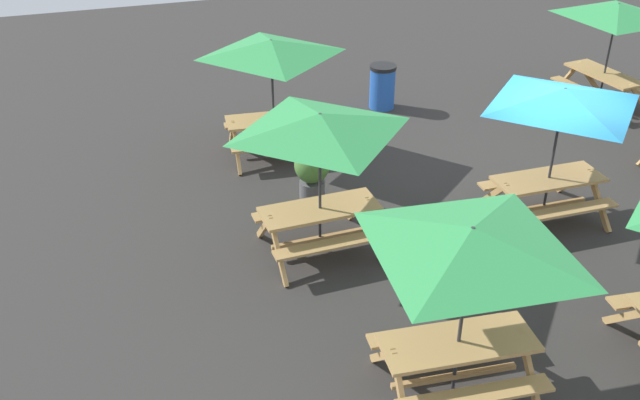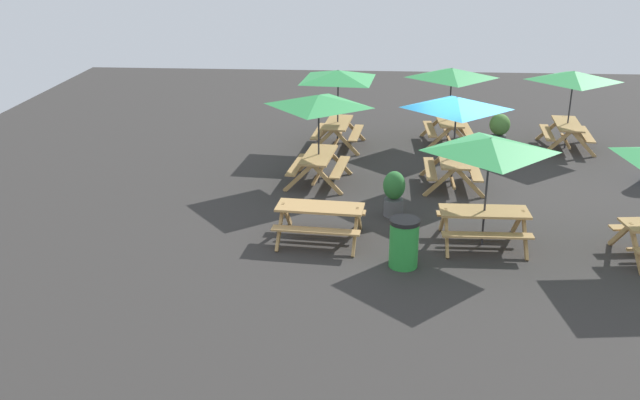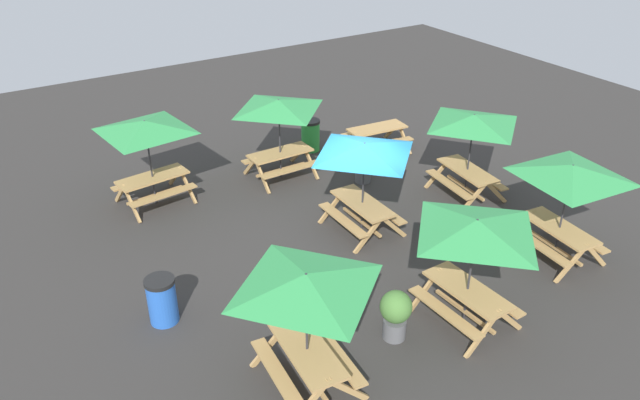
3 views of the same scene
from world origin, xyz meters
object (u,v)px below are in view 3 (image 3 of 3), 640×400
at_px(picnic_table_3, 146,132).
at_px(trash_bin_blue, 162,300).
at_px(potted_plant_1, 396,312).
at_px(picnic_table_5, 364,155).
at_px(potted_plant_0, 363,163).
at_px(picnic_table_2, 476,234).
at_px(picnic_table_7, 279,111).
at_px(trash_bin_green, 310,135).
at_px(picnic_table_0, 473,126).
at_px(picnic_table_1, 377,134).
at_px(picnic_table_6, 570,178).
at_px(picnic_table_4, 306,290).

height_order(picnic_table_3, trash_bin_blue, picnic_table_3).
bearing_deg(potted_plant_1, picnic_table_5, -26.43).
bearing_deg(potted_plant_0, potted_plant_1, 149.65).
xyz_separation_m(trash_bin_blue, potted_plant_1, (-2.78, -3.51, 0.09)).
height_order(picnic_table_3, picnic_table_5, same).
distance_m(trash_bin_blue, potted_plant_0, 7.31).
xyz_separation_m(picnic_table_2, potted_plant_1, (0.35, 1.46, -1.40)).
bearing_deg(trash_bin_blue, picnic_table_2, -122.15).
distance_m(picnic_table_7, trash_bin_green, 2.50).
bearing_deg(picnic_table_5, picnic_table_2, 176.90).
bearing_deg(picnic_table_0, picnic_table_2, 142.80).
bearing_deg(trash_bin_blue, picnic_table_1, -62.93).
bearing_deg(picnic_table_7, picnic_table_1, 179.31).
distance_m(picnic_table_6, potted_plant_0, 5.74).
relative_size(picnic_table_0, picnic_table_5, 1.00).
relative_size(picnic_table_3, picnic_table_4, 1.20).
height_order(picnic_table_4, trash_bin_green, picnic_table_4).
bearing_deg(picnic_table_2, picnic_table_4, 84.73).
relative_size(picnic_table_4, potted_plant_0, 2.21).
bearing_deg(picnic_table_6, picnic_table_0, -0.32).
xyz_separation_m(picnic_table_0, picnic_table_3, (4.02, 7.17, 0.00)).
height_order(picnic_table_5, picnic_table_6, same).
bearing_deg(picnic_table_5, picnic_table_0, -89.53).
distance_m(trash_bin_blue, trash_bin_green, 8.54).
relative_size(picnic_table_2, potted_plant_0, 2.21).
height_order(picnic_table_1, picnic_table_6, picnic_table_6).
distance_m(picnic_table_0, potted_plant_1, 6.32).
height_order(picnic_table_1, potted_plant_0, potted_plant_0).
xyz_separation_m(picnic_table_4, trash_bin_blue, (2.90, 1.52, -1.49)).
distance_m(picnic_table_0, picnic_table_1, 3.87).
xyz_separation_m(picnic_table_4, picnic_table_7, (7.16, -3.45, 0.00)).
bearing_deg(picnic_table_0, trash_bin_green, 29.53).
bearing_deg(potted_plant_0, picnic_table_7, 50.56).
xyz_separation_m(picnic_table_2, picnic_table_3, (7.82, 3.51, 0.00)).
distance_m(picnic_table_2, picnic_table_5, 3.84).
xyz_separation_m(picnic_table_0, trash_bin_green, (4.70, 1.98, -1.49)).
xyz_separation_m(picnic_table_0, picnic_table_1, (3.58, 0.28, -1.43)).
xyz_separation_m(picnic_table_1, picnic_table_3, (0.43, 6.88, 1.43)).
distance_m(picnic_table_4, picnic_table_6, 6.78).
xyz_separation_m(picnic_table_6, picnic_table_7, (6.82, 3.32, 0.00)).
relative_size(picnic_table_1, potted_plant_1, 1.86).
bearing_deg(picnic_table_6, picnic_table_5, 48.57).
xyz_separation_m(picnic_table_1, trash_bin_blue, (-4.26, 8.34, -0.07)).
relative_size(picnic_table_1, picnic_table_3, 0.68).
xyz_separation_m(picnic_table_0, picnic_table_5, (0.03, 3.38, 0.00)).
relative_size(picnic_table_3, trash_bin_green, 2.87).
relative_size(picnic_table_4, trash_bin_green, 2.38).
xyz_separation_m(picnic_table_3, trash_bin_blue, (-4.69, 1.45, -1.49)).
distance_m(picnic_table_3, picnic_table_6, 9.97).
height_order(picnic_table_1, trash_bin_green, trash_bin_green).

